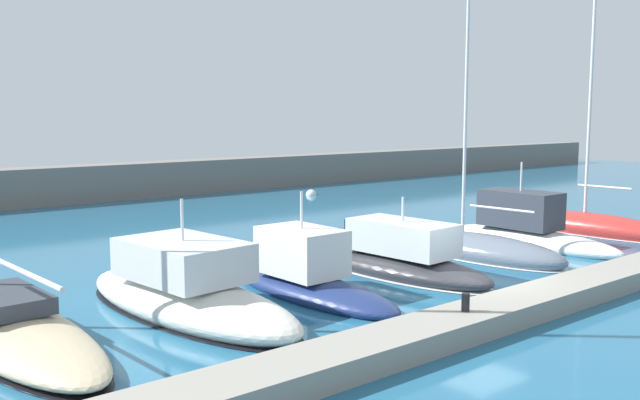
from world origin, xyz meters
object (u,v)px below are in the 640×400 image
object	(u,v)px
sailboat_sand_nearest	(2,318)
motorboat_ivory_second	(186,293)
motorboat_charcoal_fourth	(396,259)
mooring_buoy_white	(311,195)
dock_bollard	(466,302)
sailboat_slate_fifth	(482,250)
sailboat_red_seventh	(590,226)
motorboat_navy_third	(309,276)
motorboat_white_sixth	(527,229)

from	to	relation	value
sailboat_sand_nearest	motorboat_ivory_second	distance (m)	4.52
motorboat_charcoal_fourth	mooring_buoy_white	distance (m)	22.91
motorboat_ivory_second	dock_bollard	xyz separation A→B (m)	(4.39, -5.95, 0.22)
sailboat_sand_nearest	mooring_buoy_white	size ratio (longest dim) A/B	27.89
sailboat_slate_fifth	dock_bollard	world-z (taller)	sailboat_slate_fifth
sailboat_sand_nearest	motorboat_charcoal_fourth	xyz separation A→B (m)	(12.12, -1.44, 0.07)
motorboat_ivory_second	mooring_buoy_white	distance (m)	27.54
sailboat_sand_nearest	sailboat_red_seventh	size ratio (longest dim) A/B	1.61
motorboat_ivory_second	sailboat_red_seventh	distance (m)	20.07
motorboat_ivory_second	sailboat_red_seventh	world-z (taller)	sailboat_red_seventh
dock_bollard	motorboat_charcoal_fourth	bearing A→B (deg)	59.11
sailboat_sand_nearest	motorboat_ivory_second	bearing A→B (deg)	-106.96
motorboat_navy_third	sailboat_red_seventh	size ratio (longest dim) A/B	0.55
sailboat_slate_fifth	motorboat_white_sixth	size ratio (longest dim) A/B	1.57
motorboat_ivory_second	motorboat_white_sixth	bearing A→B (deg)	-96.40
sailboat_slate_fifth	motorboat_white_sixth	xyz separation A→B (m)	(3.52, 0.43, 0.35)
sailboat_slate_fifth	mooring_buoy_white	xyz separation A→B (m)	(7.77, 19.75, -0.30)
sailboat_sand_nearest	motorboat_navy_third	distance (m)	8.30
motorboat_ivory_second	mooring_buoy_white	bearing A→B (deg)	-51.67
sailboat_slate_fifth	mooring_buoy_white	bearing A→B (deg)	-25.93
sailboat_slate_fifth	motorboat_navy_third	bearing A→B (deg)	85.62
sailboat_red_seventh	sailboat_sand_nearest	bearing A→B (deg)	84.08
motorboat_white_sixth	motorboat_ivory_second	bearing A→B (deg)	89.22
motorboat_ivory_second	sailboat_red_seventh	xyz separation A→B (m)	(20.07, -0.45, -0.22)
sailboat_sand_nearest	motorboat_ivory_second	xyz separation A→B (m)	(4.38, -1.10, 0.12)
sailboat_slate_fifth	dock_bollard	bearing A→B (deg)	120.41
motorboat_charcoal_fourth	motorboat_ivory_second	bearing A→B (deg)	83.84
motorboat_charcoal_fourth	mooring_buoy_white	xyz separation A→B (m)	(12.06, 19.47, -0.51)
sailboat_slate_fifth	mooring_buoy_white	world-z (taller)	sailboat_slate_fifth
sailboat_slate_fifth	sailboat_red_seventh	bearing A→B (deg)	-93.17
motorboat_navy_third	sailboat_sand_nearest	bearing A→B (deg)	76.96
motorboat_ivory_second	dock_bollard	distance (m)	7.39
motorboat_charcoal_fourth	sailboat_red_seventh	world-z (taller)	sailboat_red_seventh
sailboat_sand_nearest	dock_bollard	size ratio (longest dim) A/B	45.38
motorboat_navy_third	motorboat_white_sixth	xyz separation A→B (m)	(11.81, 0.44, 0.09)
motorboat_ivory_second	motorboat_navy_third	distance (m)	3.79
sailboat_slate_fifth	motorboat_white_sixth	distance (m)	3.57
sailboat_slate_fifth	dock_bollard	distance (m)	9.32
sailboat_sand_nearest	sailboat_slate_fifth	bearing A→B (deg)	-98.90
motorboat_white_sixth	dock_bollard	world-z (taller)	motorboat_white_sixth
dock_bollard	motorboat_white_sixth	bearing A→B (deg)	27.27
sailboat_sand_nearest	dock_bollard	bearing A→B (deg)	-131.68
sailboat_sand_nearest	sailboat_red_seventh	world-z (taller)	sailboat_sand_nearest
sailboat_red_seventh	motorboat_navy_third	bearing A→B (deg)	88.35
mooring_buoy_white	dock_bollard	distance (m)	29.44
motorboat_white_sixth	dock_bollard	size ratio (longest dim) A/B	17.74
motorboat_navy_third	mooring_buoy_white	world-z (taller)	motorboat_navy_third
motorboat_charcoal_fourth	motorboat_white_sixth	world-z (taller)	motorboat_white_sixth
sailboat_red_seventh	sailboat_slate_fifth	bearing A→B (deg)	88.97
sailboat_slate_fifth	motorboat_white_sixth	world-z (taller)	sailboat_slate_fifth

